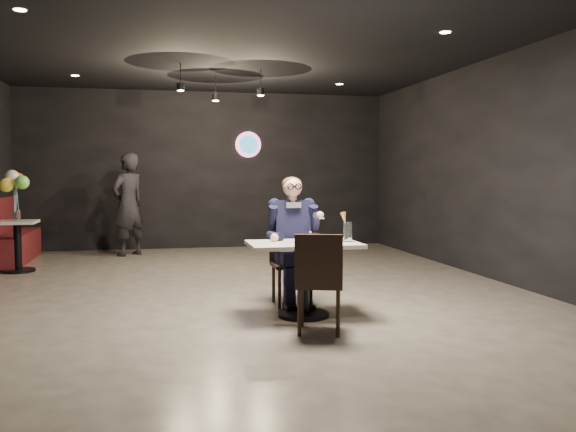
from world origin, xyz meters
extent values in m
plane|color=gray|center=(0.00, 0.00, 0.00)|extent=(9.00, 9.00, 0.00)
cube|color=black|center=(0.00, 2.00, 2.88)|extent=(1.40, 1.20, 0.36)
cube|color=white|center=(0.48, -1.45, 0.38)|extent=(1.10, 0.70, 0.75)
cube|color=black|center=(0.48, -0.90, 0.46)|extent=(0.42, 0.46, 0.92)
cube|color=black|center=(0.48, -2.06, 0.46)|extent=(0.54, 0.56, 0.92)
cube|color=black|center=(0.48, -0.90, 0.72)|extent=(0.60, 0.80, 1.44)
cylinder|color=white|center=(0.53, -1.53, 0.76)|extent=(0.24, 0.24, 0.01)
cube|color=black|center=(0.56, -1.54, 0.80)|extent=(0.13, 0.12, 0.08)
ellipsoid|color=green|center=(0.59, -1.54, 0.84)|extent=(0.06, 0.04, 0.01)
cylinder|color=silver|center=(0.93, -1.48, 0.85)|extent=(0.09, 0.09, 0.20)
cone|color=#DCB15A|center=(0.88, -1.53, 0.99)|extent=(0.07, 0.07, 0.12)
cube|color=#480F15|center=(-3.25, 3.13, 0.52)|extent=(0.52, 2.09, 1.05)
cube|color=white|center=(-2.95, 2.13, 0.34)|extent=(0.54, 0.54, 0.68)
cylinder|color=silver|center=(-2.95, 2.13, 0.83)|extent=(0.11, 0.11, 0.16)
cube|color=yellow|center=(-2.95, 2.13, 1.21)|extent=(0.37, 0.37, 0.61)
imported|color=black|center=(-1.45, 3.64, 0.90)|extent=(0.77, 0.76, 1.80)
camera|label=1|loc=(-0.94, -7.34, 1.44)|focal=38.00mm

